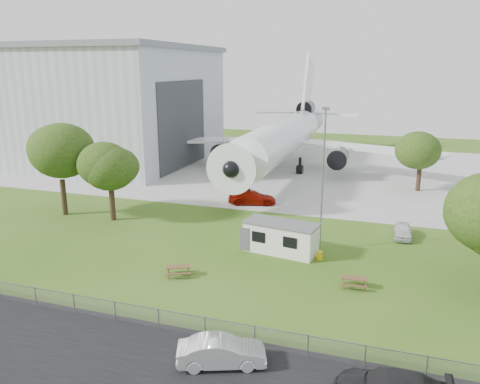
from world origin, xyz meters
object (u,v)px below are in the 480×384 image
(airliner, at_px, (283,136))
(site_cabin, at_px, (281,237))
(car_centre_sedan, at_px, (221,352))
(picnic_west, at_px, (179,276))
(hangar, at_px, (77,102))
(picnic_east, at_px, (354,287))

(airliner, bearing_deg, site_cabin, -77.10)
(site_cabin, bearing_deg, car_centre_sedan, -87.68)
(airliner, xyz_separation_m, picnic_west, (0.95, -38.29, -5.27))
(hangar, height_order, picnic_west, hangar)
(picnic_east, xyz_separation_m, car_centre_sedan, (-5.85, -11.36, 0.77))
(hangar, bearing_deg, site_cabin, -36.07)
(car_centre_sedan, bearing_deg, picnic_east, -48.35)
(picnic_west, bearing_deg, picnic_east, -16.38)
(site_cabin, height_order, picnic_west, site_cabin)
(airliner, xyz_separation_m, car_centre_sedan, (7.83, -47.52, -4.50))
(hangar, distance_m, picnic_east, 62.22)
(site_cabin, distance_m, picnic_east, 8.24)
(airliner, distance_m, picnic_west, 38.67)
(picnic_west, bearing_deg, car_centre_sedan, -79.20)
(hangar, bearing_deg, picnic_east, -36.17)
(site_cabin, relative_size, picnic_east, 3.85)
(hangar, xyz_separation_m, site_cabin, (43.14, -31.43, -8.09))
(picnic_east, distance_m, car_centre_sedan, 12.80)
(picnic_west, distance_m, picnic_east, 12.91)
(picnic_east, bearing_deg, airliner, 106.11)
(car_centre_sedan, bearing_deg, site_cabin, -18.77)
(airliner, relative_size, site_cabin, 6.89)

